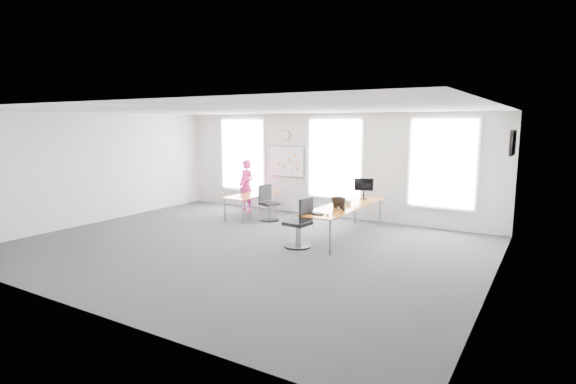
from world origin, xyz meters
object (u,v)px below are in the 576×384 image
Objects in this scene: desk_left at (251,196)px; person at (246,186)px; desk_right at (344,208)px; keyboard at (314,213)px; monitor at (364,187)px; chair_left at (268,205)px; headphones at (341,209)px; chair_right at (300,226)px.

desk_left is 0.88m from person.
keyboard reaches higher than desk_right.
monitor is at bearing 87.84° from desk_right.
keyboard reaches higher than desk_left.
desk_right is at bearing -85.29° from chair_left.
monitor is (3.93, -0.24, 0.29)m from person.
headphones is at bearing 80.01° from keyboard.
chair_right is 0.69× the size of person.
chair_right is 6.04× the size of headphones.
headphones is (2.80, -1.27, 0.38)m from chair_left.
desk_right is 1.27m from keyboard.
desk_left is 1.14× the size of person.
desk_left is 3.52m from chair_right.
person is 8.74× the size of headphones.
headphones reaches higher than keyboard.
desk_right is 4.12m from person.
desk_left is 3.38× the size of monitor.
chair_left is 3.10m from headphones.
monitor reaches higher than desk_right.
headphones is (0.65, 0.72, 0.33)m from chair_right.
chair_left is (-2.61, 0.64, -0.28)m from desk_right.
desk_right is 3.17× the size of chair_left.
desk_left is at bearing 166.84° from desk_right.
chair_left reaches higher than headphones.
desk_right is at bearing -111.72° from monitor.
keyboard is at bearing -32.98° from desk_left.
monitor is (0.04, 1.11, 0.37)m from desk_right.
headphones is at bearing 142.94° from chair_right.
desk_right reaches higher than desk_left.
person reaches higher than keyboard.
person is at bearing 163.14° from keyboard.
desk_left is 3.74m from headphones.
keyboard is at bearing -114.02° from monitor.
headphones is at bearing -21.89° from desk_left.
desk_left is 4.03× the size of keyboard.
desk_right is 2.84× the size of chair_right.
chair_left reaches higher than desk_left.
chair_right reaches higher than desk_left.
chair_right is (-0.45, -1.35, -0.23)m from desk_right.
keyboard is 0.84× the size of monitor.
chair_right reaches higher than chair_left.
monitor is at bearing 9.99° from person.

